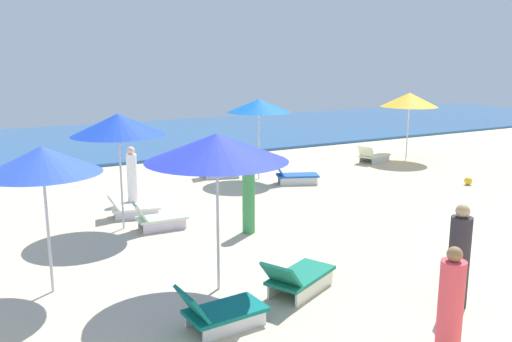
{
  "coord_description": "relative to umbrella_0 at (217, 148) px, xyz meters",
  "views": [
    {
      "loc": [
        -8.71,
        -2.51,
        3.91
      ],
      "look_at": [
        -1.95,
        9.53,
        1.0
      ],
      "focal_mm": 37.24,
      "sensor_mm": 36.0,
      "label": 1
    }
  ],
  "objects": [
    {
      "name": "beachgoer_2",
      "position": [
        0.4,
        6.45,
        -1.75
      ],
      "size": [
        0.41,
        0.41,
        1.56
      ],
      "rotation": [
        0.0,
        0.0,
        3.96
      ],
      "color": "white",
      "rests_on": "ground_plane"
    },
    {
      "name": "lounge_chair_4_1",
      "position": [
        3.81,
        8.11,
        -2.26
      ],
      "size": [
        1.48,
        0.97,
        0.69
      ],
      "rotation": [
        0.0,
        0.0,
        1.29
      ],
      "color": "silver",
      "rests_on": "ground_plane"
    },
    {
      "name": "umbrella_2",
      "position": [
        11.74,
        7.36,
        -0.12
      ],
      "size": [
        2.2,
        2.2,
        2.65
      ],
      "color": "silver",
      "rests_on": "ground_plane"
    },
    {
      "name": "beachgoer_1",
      "position": [
        3.07,
        -2.46,
        -1.69
      ],
      "size": [
        0.47,
        0.47,
        1.71
      ],
      "rotation": [
        0.0,
        0.0,
        5.69
      ],
      "color": "#2E2A32",
      "rests_on": "ground_plane"
    },
    {
      "name": "umbrella_3",
      "position": [
        -0.51,
        4.15,
        -0.03
      ],
      "size": [
        2.15,
        2.15,
        2.72
      ],
      "color": "silver",
      "rests_on": "ground_plane"
    },
    {
      "name": "beachgoer_3",
      "position": [
        1.93,
        2.45,
        -1.74
      ],
      "size": [
        0.38,
        0.38,
        1.6
      ],
      "rotation": [
        0.0,
        0.0,
        3.58
      ],
      "color": "#3F9751",
      "rests_on": "ground_plane"
    },
    {
      "name": "lounge_chair_0_0",
      "position": [
        -0.58,
        -1.24,
        -2.23
      ],
      "size": [
        1.33,
        0.73,
        0.71
      ],
      "rotation": [
        0.0,
        0.0,
        1.63
      ],
      "color": "silver",
      "rests_on": "ground_plane"
    },
    {
      "name": "umbrella_4",
      "position": [
        4.92,
        7.23,
        -0.06
      ],
      "size": [
        2.11,
        2.11,
        2.65
      ],
      "color": "silver",
      "rests_on": "ground_plane"
    },
    {
      "name": "ocean",
      "position": [
        5.06,
        18.23,
        -2.43
      ],
      "size": [
        60.0,
        12.92,
        0.12
      ],
      "primitive_type": "cube",
      "color": "#295B95",
      "rests_on": "ground_plane"
    },
    {
      "name": "lounge_chair_2_0",
      "position": [
        10.25,
        7.62,
        -2.23
      ],
      "size": [
        1.5,
        0.98,
        0.7
      ],
      "rotation": [
        0.0,
        0.0,
        1.83
      ],
      "color": "silver",
      "rests_on": "ground_plane"
    },
    {
      "name": "lounge_chair_4_0",
      "position": [
        5.56,
        6.06,
        -2.22
      ],
      "size": [
        1.56,
        1.11,
        0.73
      ],
      "rotation": [
        0.0,
        0.0,
        1.17
      ],
      "color": "silver",
      "rests_on": "ground_plane"
    },
    {
      "name": "lounge_chair_3_1",
      "position": [
        0.18,
        3.7,
        -2.23
      ],
      "size": [
        1.26,
        0.63,
        0.71
      ],
      "rotation": [
        0.0,
        0.0,
        1.52
      ],
      "color": "silver",
      "rests_on": "ground_plane"
    },
    {
      "name": "beachgoer_0",
      "position": [
        1.8,
        -3.4,
        -1.78
      ],
      "size": [
        0.43,
        0.43,
        1.53
      ],
      "rotation": [
        0.0,
        0.0,
        5.93
      ],
      "color": "#F64A55",
      "rests_on": "ground_plane"
    },
    {
      "name": "umbrella_1",
      "position": [
        -2.54,
        1.29,
        -0.19
      ],
      "size": [
        1.91,
        1.91,
        2.53
      ],
      "color": "silver",
      "rests_on": "ground_plane"
    },
    {
      "name": "umbrella_0",
      "position": [
        0.0,
        0.0,
        0.0
      ],
      "size": [
        2.4,
        2.4,
        2.73
      ],
      "color": "silver",
      "rests_on": "ground_plane"
    },
    {
      "name": "beach_ball_0",
      "position": [
        10.29,
        3.2,
        -2.36
      ],
      "size": [
        0.25,
        0.25,
        0.25
      ],
      "primitive_type": "sphere",
      "color": "yellow",
      "rests_on": "ground_plane"
    },
    {
      "name": "lounge_chair_3_0",
      "position": [
        -0.07,
        4.98,
        -2.25
      ],
      "size": [
        1.39,
        0.86,
        0.67
      ],
      "rotation": [
        0.0,
        0.0,
        1.36
      ],
      "color": "silver",
      "rests_on": "ground_plane"
    },
    {
      "name": "lounge_chair_0_1",
      "position": [
        1.1,
        -0.81,
        -2.21
      ],
      "size": [
        1.61,
        1.19,
        0.72
      ],
      "rotation": [
        0.0,
        0.0,
        2.0
      ],
      "color": "silver",
      "rests_on": "ground_plane"
    }
  ]
}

